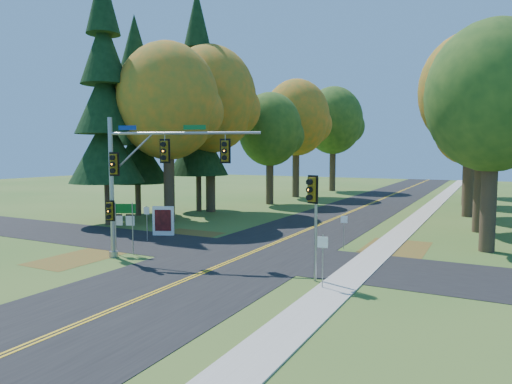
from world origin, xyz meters
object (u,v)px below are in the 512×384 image
at_px(east_signal_pole, 313,201).
at_px(info_kiosk, 163,221).
at_px(traffic_mast, 147,168).
at_px(route_sign_cluster, 124,218).

relative_size(east_signal_pole, info_kiosk, 2.34).
bearing_deg(info_kiosk, east_signal_pole, -48.60).
relative_size(traffic_mast, route_sign_cluster, 2.70).
xyz_separation_m(east_signal_pole, info_kiosk, (-12.70, 5.76, -2.50)).
height_order(traffic_mast, route_sign_cluster, traffic_mast).
xyz_separation_m(route_sign_cluster, info_kiosk, (-1.76, 5.46, -1.03)).
bearing_deg(route_sign_cluster, info_kiosk, 84.45).
bearing_deg(east_signal_pole, route_sign_cluster, -163.66).
distance_m(traffic_mast, east_signal_pole, 9.21).
height_order(traffic_mast, east_signal_pole, traffic_mast).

